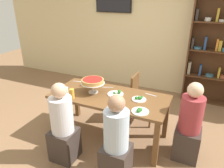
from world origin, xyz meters
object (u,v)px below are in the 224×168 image
(deep_dish_pizza_stand, at_px, (93,82))
(salad_plate_near_diner, at_px, (140,111))
(television, at_px, (113,0))
(chair_far_right, at_px, (140,96))
(salad_plate_far_diner, at_px, (116,94))
(diner_head_east, at_px, (189,127))
(beer_glass_amber_short, at_px, (72,94))
(diner_near_left, at_px, (63,128))
(cutlery_fork_near, at_px, (151,95))
(salad_plate_spare, at_px, (139,99))
(water_glass_clear_near, at_px, (66,91))
(cutlery_fork_far, at_px, (108,87))
(diner_near_right, at_px, (116,144))
(bookshelf, at_px, (217,50))
(dining_table, at_px, (109,101))
(beer_glass_amber_tall, at_px, (89,82))
(cutlery_knife_near, at_px, (78,82))

(deep_dish_pizza_stand, xyz_separation_m, salad_plate_near_diner, (0.85, -0.28, -0.16))
(television, distance_m, chair_far_right, 2.40)
(chair_far_right, relative_size, deep_dish_pizza_stand, 2.35)
(salad_plate_near_diner, xyz_separation_m, salad_plate_far_diner, (-0.49, 0.36, -0.00))
(diner_head_east, xyz_separation_m, beer_glass_amber_short, (-1.64, -0.31, 0.32))
(diner_near_left, distance_m, cutlery_fork_near, 1.38)
(chair_far_right, bearing_deg, diner_head_east, 53.26)
(salad_plate_spare, height_order, water_glass_clear_near, water_glass_clear_near)
(cutlery_fork_far, bearing_deg, diner_near_right, 97.21)
(bookshelf, height_order, beer_glass_amber_short, bookshelf)
(diner_near_right, distance_m, salad_plate_near_diner, 0.53)
(bookshelf, xyz_separation_m, beer_glass_amber_short, (-1.90, -2.33, -0.30))
(diner_near_right, bearing_deg, bookshelf, -20.57)
(salad_plate_near_diner, height_order, salad_plate_spare, salad_plate_near_diner)
(dining_table, xyz_separation_m, diner_near_left, (-0.37, -0.70, -0.16))
(salad_plate_near_diner, height_order, water_glass_clear_near, water_glass_clear_near)
(salad_plate_far_diner, height_order, cutlery_fork_near, salad_plate_far_diner)
(dining_table, distance_m, cutlery_fork_far, 0.31)
(salad_plate_spare, bearing_deg, water_glass_clear_near, -165.76)
(dining_table, bearing_deg, diner_near_right, -59.81)
(salad_plate_spare, bearing_deg, chair_far_right, 104.24)
(water_glass_clear_near, distance_m, cutlery_fork_far, 0.68)
(diner_head_east, bearing_deg, beer_glass_amber_tall, -6.45)
(deep_dish_pizza_stand, bearing_deg, dining_table, 0.34)
(dining_table, bearing_deg, cutlery_fork_far, 119.72)
(dining_table, distance_m, diner_head_east, 1.19)
(chair_far_right, bearing_deg, cutlery_fork_far, -47.10)
(salad_plate_far_diner, xyz_separation_m, beer_glass_amber_short, (-0.54, -0.38, 0.06))
(television, bearing_deg, deep_dish_pizza_stand, -74.73)
(dining_table, bearing_deg, diner_near_left, -117.75)
(deep_dish_pizza_stand, distance_m, water_glass_clear_near, 0.42)
(salad_plate_near_diner, xyz_separation_m, water_glass_clear_near, (-1.18, 0.06, 0.04))
(beer_glass_amber_short, relative_size, cutlery_fork_far, 0.82)
(diner_near_left, bearing_deg, television, 9.84)
(diner_near_left, xyz_separation_m, beer_glass_amber_tall, (-0.09, 0.89, 0.32))
(television, xyz_separation_m, chair_far_right, (1.15, -1.44, -1.53))
(diner_near_right, bearing_deg, cutlery_fork_near, -8.87)
(diner_near_right, bearing_deg, cutlery_fork_far, 30.06)
(bookshelf, height_order, beer_glass_amber_tall, bookshelf)
(diner_head_east, distance_m, salad_plate_near_diner, 0.73)
(cutlery_knife_near, bearing_deg, beer_glass_amber_short, 104.57)
(diner_near_left, relative_size, deep_dish_pizza_stand, 3.11)
(diner_head_east, distance_m, beer_glass_amber_tall, 1.69)
(bookshelf, xyz_separation_m, chair_far_right, (-1.15, -1.35, -0.63))
(beer_glass_amber_tall, bearing_deg, diner_near_right, -45.96)
(television, xyz_separation_m, beer_glass_amber_tall, (0.39, -1.91, -1.21))
(salad_plate_spare, xyz_separation_m, beer_glass_amber_short, (-0.91, -0.35, 0.06))
(diner_head_east, bearing_deg, beer_glass_amber_short, 10.79)
(cutlery_fork_near, xyz_separation_m, cutlery_knife_near, (-1.30, 0.00, 0.00))
(diner_head_east, xyz_separation_m, salad_plate_far_diner, (-1.10, 0.07, 0.26))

